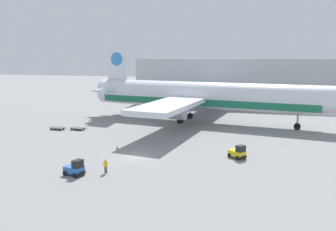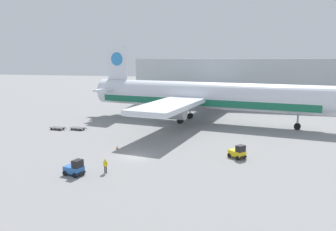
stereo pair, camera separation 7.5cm
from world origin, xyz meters
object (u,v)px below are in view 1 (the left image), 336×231
airplane_main (200,96)px  ground_crew_near (106,165)px  baggage_dolly_lead (57,128)px  traffic_cone_near (117,147)px  baggage_dolly_second (78,128)px  baggage_tug_mid (238,152)px  baggage_tug_foreground (75,168)px

airplane_main → ground_crew_near: (-6.38, -35.87, -4.74)m
baggage_dolly_lead → traffic_cone_near: size_ratio=6.33×
baggage_dolly_lead → baggage_dolly_second: 4.14m
ground_crew_near → baggage_tug_mid: bearing=-143.9°
baggage_dolly_second → traffic_cone_near: 17.26m
airplane_main → ground_crew_near: 36.74m
baggage_tug_foreground → baggage_dolly_second: (-12.69, 23.39, -0.49)m
airplane_main → traffic_cone_near: size_ratio=97.16×
baggage_dolly_lead → traffic_cone_near: bearing=-25.0°
baggage_tug_foreground → baggage_dolly_lead: bearing=139.7°
airplane_main → baggage_dolly_lead: (-26.48, -14.85, -5.45)m
airplane_main → ground_crew_near: airplane_main is taller
baggage_tug_mid → baggage_dolly_second: size_ratio=0.74×
baggage_dolly_lead → baggage_dolly_second: size_ratio=1.00×
baggage_tug_foreground → baggage_dolly_second: size_ratio=0.72×
baggage_dolly_second → traffic_cone_near: (13.14, -11.20, -0.10)m
baggage_tug_mid → traffic_cone_near: 18.71m
airplane_main → baggage_dolly_lead: size_ratio=15.35×
baggage_tug_foreground → baggage_tug_mid: 22.53m
baggage_tug_mid → ground_crew_near: 18.87m
baggage_tug_foreground → ground_crew_near: bearing=38.4°
baggage_dolly_second → ground_crew_near: (16.03, -21.81, 0.71)m
baggage_tug_foreground → baggage_tug_mid: bearing=45.0°
baggage_tug_mid → baggage_dolly_lead: size_ratio=0.74×
baggage_tug_mid → baggage_dolly_second: 33.86m
baggage_dolly_lead → baggage_dolly_second: (4.07, 0.80, 0.00)m
airplane_main → baggage_tug_mid: bearing=-60.8°
baggage_dolly_second → ground_crew_near: 27.08m
baggage_tug_mid → ground_crew_near: size_ratio=1.51×
baggage_dolly_second → baggage_tug_mid: bearing=-13.7°
ground_crew_near → traffic_cone_near: size_ratio=3.10×
baggage_tug_foreground → baggage_tug_mid: size_ratio=0.97×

